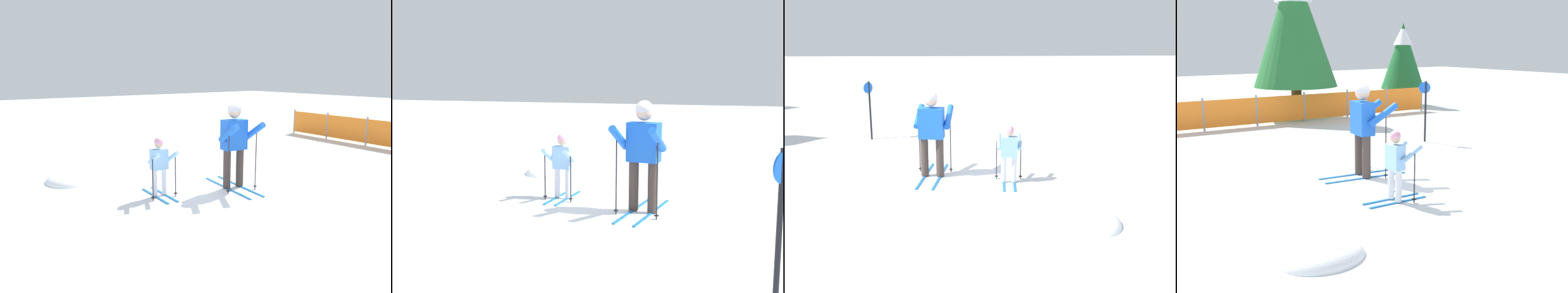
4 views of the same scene
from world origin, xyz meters
TOP-DOWN VIEW (x-y plane):
  - ground_plane at (0.00, 0.00)m, footprint 60.00×60.00m
  - skier_adult at (-0.00, 0.28)m, footprint 1.66×0.79m
  - skier_child at (-0.42, -1.21)m, footprint 1.06×0.54m
  - snow_mound at (-2.39, -2.32)m, footprint 1.09×0.92m

SIDE VIEW (x-z plane):
  - ground_plane at x=0.00m, z-range 0.00..0.00m
  - snow_mound at x=-2.39m, z-range -0.22..0.22m
  - skier_child at x=-0.42m, z-range 0.10..1.22m
  - skier_adult at x=0.00m, z-range 0.17..1.89m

